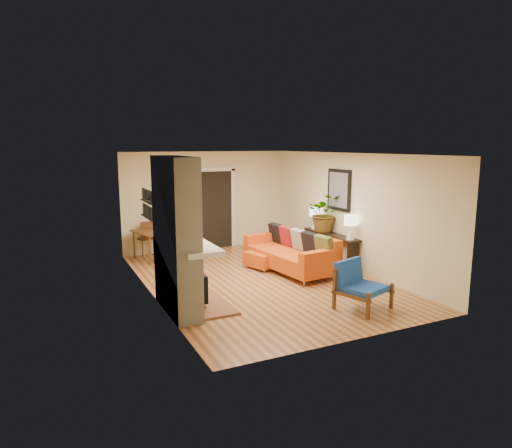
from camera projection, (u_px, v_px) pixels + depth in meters
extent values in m
plane|color=#C9864D|center=(260.00, 280.00, 9.50)|extent=(6.50, 6.50, 0.00)
plane|color=white|center=(260.00, 154.00, 9.05)|extent=(6.50, 6.50, 0.00)
plane|color=beige|center=(207.00, 201.00, 12.17)|extent=(4.50, 0.00, 4.50)
plane|color=beige|center=(362.00, 252.00, 6.39)|extent=(4.50, 0.00, 4.50)
plane|color=beige|center=(150.00, 227.00, 8.32)|extent=(0.00, 6.50, 6.50)
plane|color=beige|center=(350.00, 211.00, 10.24)|extent=(0.00, 6.50, 6.50)
cube|color=black|center=(216.00, 209.00, 12.29)|extent=(0.88, 0.06, 2.10)
cube|color=white|center=(199.00, 211.00, 12.07)|extent=(0.10, 0.08, 2.18)
cube|color=white|center=(233.00, 208.00, 12.49)|extent=(0.10, 0.08, 2.18)
cube|color=white|center=(216.00, 169.00, 12.09)|extent=(1.08, 0.08, 0.10)
cube|color=black|center=(339.00, 190.00, 10.50)|extent=(0.04, 0.85, 0.95)
cube|color=slate|center=(338.00, 190.00, 10.49)|extent=(0.01, 0.70, 0.80)
cube|color=black|center=(147.00, 217.00, 8.63)|extent=(0.06, 0.95, 0.02)
cube|color=black|center=(147.00, 202.00, 8.58)|extent=(0.06, 0.95, 0.02)
cube|color=white|center=(175.00, 202.00, 7.43)|extent=(0.42, 1.50, 1.48)
cube|color=white|center=(177.00, 279.00, 7.65)|extent=(0.42, 1.50, 1.12)
cube|color=white|center=(191.00, 245.00, 7.66)|extent=(0.60, 1.68, 0.08)
cube|color=black|center=(190.00, 283.00, 7.76)|extent=(0.03, 0.72, 0.78)
cube|color=brown|center=(207.00, 305.00, 7.96)|extent=(0.75, 1.30, 0.04)
cube|color=black|center=(196.00, 289.00, 7.83)|extent=(0.30, 0.36, 0.48)
cylinder|color=black|center=(196.00, 264.00, 7.75)|extent=(0.10, 0.10, 0.40)
cube|color=gold|center=(189.00, 208.00, 7.54)|extent=(0.04, 0.95, 0.95)
cube|color=silver|center=(190.00, 208.00, 7.55)|extent=(0.01, 0.82, 0.82)
cylinder|color=silver|center=(304.00, 282.00, 9.13)|extent=(0.05, 0.05, 0.11)
cylinder|color=silver|center=(334.00, 276.00, 9.54)|extent=(0.05, 0.05, 0.11)
cylinder|color=silver|center=(250.00, 260.00, 10.86)|extent=(0.05, 0.05, 0.11)
cylinder|color=silver|center=(277.00, 256.00, 11.27)|extent=(0.05, 0.05, 0.11)
cube|color=orange|center=(289.00, 258.00, 10.17)|extent=(1.27, 2.44, 0.33)
cube|color=orange|center=(303.00, 240.00, 10.31)|extent=(0.49, 2.35, 0.39)
cube|color=orange|center=(321.00, 256.00, 9.22)|extent=(1.02, 0.31, 0.22)
cube|color=orange|center=(263.00, 238.00, 11.01)|extent=(1.02, 0.31, 0.22)
cube|color=#575F28|center=(324.00, 246.00, 9.47)|extent=(0.27, 0.47, 0.46)
cube|color=black|center=(311.00, 243.00, 9.85)|extent=(0.27, 0.47, 0.46)
cube|color=#969792|center=(298.00, 239.00, 10.22)|extent=(0.27, 0.47, 0.46)
cube|color=maroon|center=(288.00, 236.00, 10.54)|extent=(0.27, 0.47, 0.46)
cube|color=black|center=(277.00, 233.00, 10.91)|extent=(0.27, 0.47, 0.46)
cylinder|color=silver|center=(264.00, 271.00, 10.04)|extent=(0.04, 0.04, 0.06)
cylinder|color=silver|center=(283.00, 266.00, 10.43)|extent=(0.04, 0.04, 0.06)
cylinder|color=silver|center=(247.00, 266.00, 10.47)|extent=(0.04, 0.04, 0.06)
cylinder|color=silver|center=(265.00, 262.00, 10.86)|extent=(0.04, 0.04, 0.06)
cube|color=orange|center=(265.00, 258.00, 10.42)|extent=(0.90, 0.90, 0.31)
cube|color=brown|center=(351.00, 297.00, 7.54)|extent=(0.29, 0.74, 0.05)
cube|color=brown|center=(368.00, 306.00, 7.32)|extent=(0.06, 0.06, 0.45)
cube|color=brown|center=(334.00, 289.00, 7.77)|extent=(0.06, 0.06, 0.71)
cube|color=brown|center=(375.00, 287.00, 8.04)|extent=(0.29, 0.74, 0.05)
cube|color=brown|center=(392.00, 296.00, 7.81)|extent=(0.06, 0.06, 0.45)
cube|color=brown|center=(359.00, 280.00, 8.26)|extent=(0.06, 0.06, 0.71)
cube|color=blue|center=(363.00, 288.00, 7.78)|extent=(0.83, 0.81, 0.10)
cube|color=blue|center=(349.00, 271.00, 7.95)|extent=(0.69, 0.37, 0.42)
cube|color=brown|center=(151.00, 232.00, 11.00)|extent=(0.89, 1.09, 0.04)
cylinder|color=brown|center=(150.00, 251.00, 10.59)|extent=(0.05, 0.05, 0.69)
cylinder|color=brown|center=(170.00, 248.00, 10.93)|extent=(0.05, 0.05, 0.69)
cylinder|color=brown|center=(134.00, 245.00, 11.20)|extent=(0.05, 0.05, 0.69)
cylinder|color=brown|center=(154.00, 242.00, 11.54)|extent=(0.05, 0.05, 0.69)
cube|color=brown|center=(170.00, 246.00, 10.68)|extent=(0.49, 0.49, 0.04)
cube|color=brown|center=(166.00, 235.00, 10.78)|extent=(0.40, 0.14, 0.44)
cylinder|color=brown|center=(168.00, 258.00, 10.50)|extent=(0.04, 0.04, 0.42)
cylinder|color=brown|center=(180.00, 255.00, 10.71)|extent=(0.04, 0.04, 0.42)
cylinder|color=brown|center=(161.00, 255.00, 10.74)|extent=(0.04, 0.04, 0.42)
cylinder|color=brown|center=(173.00, 253.00, 10.95)|extent=(0.04, 0.04, 0.42)
cube|color=brown|center=(145.00, 238.00, 11.61)|extent=(0.49, 0.49, 0.04)
cube|color=brown|center=(148.00, 230.00, 11.42)|extent=(0.40, 0.14, 0.44)
cylinder|color=brown|center=(143.00, 249.00, 11.42)|extent=(0.04, 0.04, 0.42)
cylinder|color=brown|center=(154.00, 247.00, 11.63)|extent=(0.04, 0.04, 0.42)
cylinder|color=brown|center=(137.00, 246.00, 11.66)|extent=(0.04, 0.04, 0.42)
cylinder|color=brown|center=(148.00, 245.00, 11.87)|extent=(0.04, 0.04, 0.42)
cube|color=black|center=(331.00, 235.00, 10.67)|extent=(0.34, 1.85, 0.05)
cube|color=black|center=(353.00, 258.00, 9.97)|extent=(0.30, 0.04, 0.68)
cube|color=black|center=(311.00, 243.00, 11.48)|extent=(0.30, 0.04, 0.68)
cone|color=white|center=(350.00, 233.00, 9.99)|extent=(0.18, 0.18, 0.30)
cylinder|color=white|center=(351.00, 225.00, 9.96)|extent=(0.03, 0.03, 0.06)
cylinder|color=#FFEABF|center=(351.00, 220.00, 9.94)|extent=(0.30, 0.30, 0.22)
cone|color=white|center=(315.00, 223.00, 11.25)|extent=(0.18, 0.18, 0.30)
cylinder|color=white|center=(315.00, 216.00, 11.22)|extent=(0.03, 0.03, 0.06)
cylinder|color=#FFEABF|center=(315.00, 212.00, 11.20)|extent=(0.30, 0.30, 0.22)
imported|color=#1E5919|center=(325.00, 213.00, 10.81)|extent=(1.03, 0.98, 0.92)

